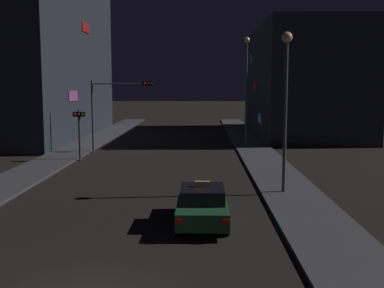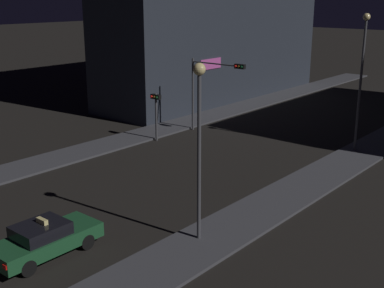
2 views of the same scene
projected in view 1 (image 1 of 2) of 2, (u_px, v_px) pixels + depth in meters
name	position (u px, v px, depth m)	size (l,w,h in m)	color
sidewalk_left	(84.00, 146.00, 40.25)	(2.88, 62.13, 0.13)	#424247
sidewalk_right	(252.00, 146.00, 39.96)	(2.88, 62.13, 0.13)	#424247
building_facade_left	(49.00, 18.00, 46.57)	(7.22, 26.63, 23.30)	#282D38
building_facade_right	(300.00, 82.00, 50.02)	(9.36, 22.88, 10.97)	#282D38
taxi	(202.00, 205.00, 17.53)	(1.83, 4.45, 1.62)	#1E512D
traffic_light_overhead	(116.00, 100.00, 36.00)	(4.74, 0.42, 5.49)	#47474C
traffic_light_left_kerb	(79.00, 125.00, 32.24)	(0.80, 0.42, 3.42)	#47474C
street_lamp_near_block	(286.00, 86.00, 21.81)	(0.50, 0.50, 7.37)	#47474C
street_lamp_far_block	(246.00, 79.00, 38.17)	(0.45, 0.45, 8.78)	#47474C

